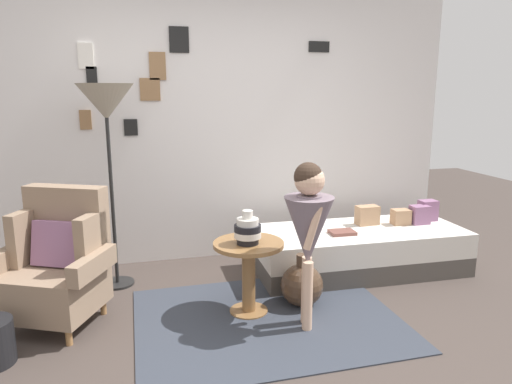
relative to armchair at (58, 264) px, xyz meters
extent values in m
plane|color=#423833|center=(1.34, -0.82, -0.44)|extent=(12.00, 12.00, 0.00)
cube|color=silver|center=(1.34, 1.13, 0.86)|extent=(4.80, 0.10, 2.60)
cube|color=black|center=(2.38, 1.07, 1.62)|extent=(0.21, 0.02, 0.10)
cube|color=#A2A298|center=(2.38, 1.07, 1.62)|extent=(0.17, 0.01, 0.08)
cube|color=olive|center=(0.17, 1.07, 0.95)|extent=(0.10, 0.02, 0.17)
cube|color=gray|center=(0.17, 1.07, 0.95)|extent=(0.08, 0.01, 0.13)
cube|color=black|center=(0.25, 1.07, 1.30)|extent=(0.09, 0.02, 0.21)
cube|color=gray|center=(0.25, 1.07, 1.30)|extent=(0.07, 0.01, 0.16)
cube|color=olive|center=(0.82, 1.07, 1.42)|extent=(0.15, 0.02, 0.25)
cube|color=gray|center=(0.82, 1.07, 1.42)|extent=(0.11, 0.01, 0.19)
cube|color=black|center=(1.02, 1.07, 1.65)|extent=(0.18, 0.02, 0.23)
cube|color=gray|center=(1.02, 1.07, 1.65)|extent=(0.14, 0.01, 0.18)
cube|color=black|center=(0.56, 1.07, 0.87)|extent=(0.12, 0.02, 0.15)
cube|color=#B6B6A9|center=(0.56, 1.07, 0.87)|extent=(0.09, 0.01, 0.12)
cube|color=white|center=(0.21, 1.07, 1.50)|extent=(0.13, 0.02, 0.22)
cube|color=gray|center=(0.21, 1.07, 1.50)|extent=(0.10, 0.01, 0.17)
cube|color=olive|center=(0.74, 1.07, 1.21)|extent=(0.18, 0.02, 0.20)
cube|color=silver|center=(0.74, 1.07, 1.21)|extent=(0.14, 0.01, 0.16)
cube|color=#333842|center=(1.45, -0.37, -0.43)|extent=(1.89, 1.47, 0.01)
cylinder|color=#9E7042|center=(-0.34, -0.16, -0.38)|extent=(0.04, 0.04, 0.12)
cylinder|color=#9E7042|center=(0.09, -0.37, -0.38)|extent=(0.04, 0.04, 0.12)
cylinder|color=#9E7042|center=(-0.15, 0.24, -0.38)|extent=(0.04, 0.04, 0.12)
cylinder|color=#9E7042|center=(0.28, 0.03, -0.38)|extent=(0.04, 0.04, 0.12)
cube|color=#8C725B|center=(-0.03, -0.06, -0.17)|extent=(0.78, 0.77, 0.30)
cube|color=#8C725B|center=(0.07, 0.14, 0.26)|extent=(0.60, 0.39, 0.55)
cube|color=#8C725B|center=(-0.22, 0.14, 0.17)|extent=(0.21, 0.31, 0.39)
cube|color=#8C725B|center=(0.25, -0.09, 0.17)|extent=(0.21, 0.31, 0.39)
cube|color=#8C725B|center=(-0.34, 0.06, 0.05)|extent=(0.30, 0.49, 0.14)
cube|color=#8C725B|center=(0.26, -0.23, 0.05)|extent=(0.30, 0.49, 0.14)
cube|color=gray|center=(0.01, 0.03, 0.14)|extent=(0.40, 0.31, 0.33)
cube|color=#4C4742|center=(2.54, 0.34, -0.35)|extent=(1.92, 0.85, 0.18)
cube|color=silver|center=(2.54, 0.34, -0.15)|extent=(1.92, 0.85, 0.22)
cube|color=gray|center=(3.31, 0.44, 0.06)|extent=(0.17, 0.12, 0.20)
cube|color=gray|center=(3.16, 0.36, 0.05)|extent=(0.17, 0.12, 0.18)
cube|color=tan|center=(2.98, 0.39, 0.03)|extent=(0.17, 0.13, 0.14)
cube|color=tan|center=(2.67, 0.46, 0.05)|extent=(0.21, 0.13, 0.18)
cylinder|color=olive|center=(1.35, -0.22, -0.43)|extent=(0.29, 0.29, 0.02)
cylinder|color=olive|center=(1.35, -0.22, -0.17)|extent=(0.10, 0.10, 0.51)
cylinder|color=olive|center=(1.35, -0.22, 0.10)|extent=(0.52, 0.52, 0.03)
cylinder|color=black|center=(1.33, -0.25, 0.14)|extent=(0.16, 0.16, 0.05)
cylinder|color=silver|center=(1.33, -0.25, 0.19)|extent=(0.20, 0.20, 0.05)
cylinder|color=black|center=(1.33, -0.25, 0.23)|extent=(0.20, 0.20, 0.05)
cylinder|color=silver|center=(1.33, -0.25, 0.28)|extent=(0.16, 0.16, 0.05)
cylinder|color=silver|center=(1.33, -0.25, 0.33)|extent=(0.08, 0.08, 0.06)
cylinder|color=black|center=(0.37, 0.58, -0.43)|extent=(0.28, 0.28, 0.02)
cylinder|color=black|center=(0.37, 0.58, 0.38)|extent=(0.03, 0.03, 1.61)
cone|color=#9E937F|center=(0.37, 0.58, 1.11)|extent=(0.45, 0.45, 0.29)
cylinder|color=#D8AD8E|center=(1.67, -0.59, -0.19)|extent=(0.07, 0.07, 0.50)
cylinder|color=#D8AD8E|center=(1.70, -0.49, -0.19)|extent=(0.07, 0.07, 0.50)
cone|color=slate|center=(1.68, -0.54, 0.27)|extent=(0.34, 0.34, 0.48)
cylinder|color=slate|center=(1.68, -0.54, 0.43)|extent=(0.17, 0.17, 0.18)
cylinder|color=#D8AD8E|center=(1.67, -0.66, 0.34)|extent=(0.14, 0.08, 0.32)
cylinder|color=#D8AD8E|center=(1.74, -0.43, 0.34)|extent=(0.14, 0.08, 0.32)
sphere|color=#D8AD8E|center=(1.68, -0.54, 0.62)|extent=(0.20, 0.20, 0.20)
sphere|color=#38281E|center=(1.67, -0.54, 0.65)|extent=(0.19, 0.19, 0.19)
cube|color=brown|center=(2.31, 0.24, -0.02)|extent=(0.23, 0.17, 0.03)
sphere|color=#473323|center=(1.77, -0.21, -0.27)|extent=(0.33, 0.33, 0.33)
cylinder|color=#473323|center=(1.77, -0.21, -0.07)|extent=(0.09, 0.09, 0.09)
camera|label=1|loc=(0.56, -3.40, 1.20)|focal=32.92mm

